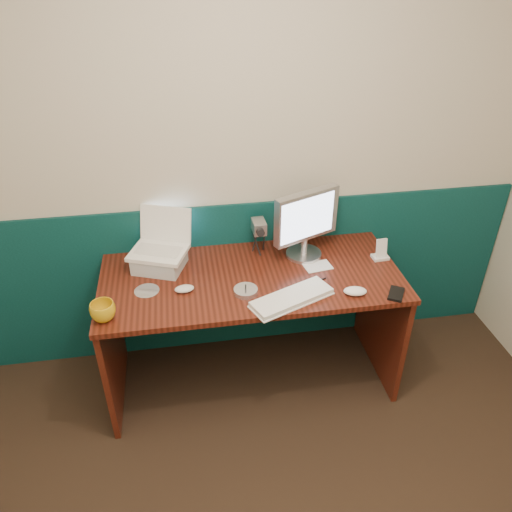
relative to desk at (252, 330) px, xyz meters
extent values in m
cube|color=beige|center=(-0.07, 0.37, 0.88)|extent=(3.50, 0.04, 2.50)
cube|color=#072E30|center=(-0.07, 0.36, 0.12)|extent=(3.48, 0.02, 1.00)
cube|color=#361209|center=(0.00, 0.00, 0.00)|extent=(1.60, 0.70, 0.75)
cube|color=silver|center=(-0.48, 0.16, 0.42)|extent=(0.31, 0.29, 0.09)
cube|color=white|center=(0.16, -0.24, 0.39)|extent=(0.44, 0.29, 0.02)
ellipsoid|color=white|center=(0.49, -0.25, 0.39)|extent=(0.13, 0.09, 0.04)
ellipsoid|color=silver|center=(-0.36, -0.08, 0.39)|extent=(0.10, 0.07, 0.03)
imported|color=gold|center=(-0.74, -0.24, 0.42)|extent=(0.14, 0.14, 0.09)
cylinder|color=silver|center=(-0.05, -0.14, 0.39)|extent=(0.12, 0.12, 0.03)
cylinder|color=silver|center=(-0.55, -0.04, 0.38)|extent=(0.13, 0.13, 0.00)
cylinder|color=black|center=(0.32, -0.11, 0.38)|extent=(0.12, 0.06, 0.01)
cube|color=white|center=(0.37, 0.03, 0.38)|extent=(0.16, 0.12, 0.00)
cube|color=white|center=(0.74, 0.05, 0.38)|extent=(0.09, 0.07, 0.02)
cube|color=white|center=(0.74, 0.05, 0.44)|extent=(0.06, 0.04, 0.11)
cube|color=black|center=(0.69, -0.28, 0.38)|extent=(0.12, 0.14, 0.01)
camera|label=1|loc=(-0.33, -2.16, 1.89)|focal=35.00mm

